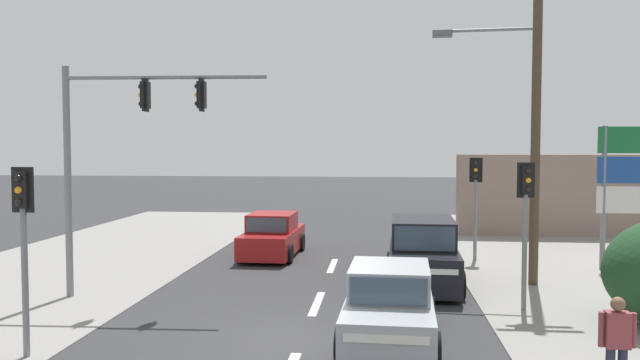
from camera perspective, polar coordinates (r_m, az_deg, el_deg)
ground_plane at (r=13.07m, az=-1.68°, el=-14.44°), size 140.00×140.00×0.00m
lane_dash_mid at (r=15.94m, az=-0.28°, el=-11.21°), size 0.20×2.40×0.01m
lane_dash_far at (r=20.80m, az=1.15°, el=-7.84°), size 0.20×2.40×0.01m
kerb_left_verge at (r=19.62m, az=-25.79°, el=-8.78°), size 8.00×40.00×0.02m
utility_pole_midground_right at (r=18.57m, az=18.77°, el=7.37°), size 3.78×0.49×10.03m
traffic_signal_mast at (r=16.88m, az=-18.14°, el=3.63°), size 5.29×0.50×6.00m
pedestal_signal_right_kerb at (r=15.63m, az=18.27°, el=-2.66°), size 0.43×0.31×3.56m
pedestal_signal_left_kerb at (r=12.73m, az=-25.48°, el=-4.06°), size 0.44×0.30×3.56m
pedestal_signal_far_median at (r=22.05m, az=14.05°, el=-0.98°), size 0.44×0.31×3.56m
shopping_plaza_sign at (r=21.99m, az=26.63°, el=0.25°), size 2.10×0.16×4.60m
shopfront_wall_far at (r=29.96m, az=23.92°, el=-1.30°), size 12.00×1.00×3.60m
suv_receding_far at (r=18.01m, az=9.37°, el=-6.73°), size 2.16×4.59×1.90m
sedan_oncoming_near at (r=22.53m, az=-4.36°, el=-5.20°), size 1.99×4.29×1.56m
sedan_oncoming_mid at (r=12.83m, az=6.37°, el=-11.53°), size 2.01×4.30×1.56m
pedestrian_at_kerb at (r=10.89m, az=25.51°, el=-13.24°), size 0.56×0.23×1.63m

